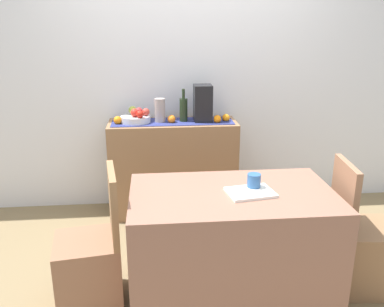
{
  "coord_description": "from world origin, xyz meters",
  "views": [
    {
      "loc": [
        -0.33,
        -2.71,
        1.75
      ],
      "look_at": [
        -0.03,
        0.38,
        0.75
      ],
      "focal_mm": 38.4,
      "sensor_mm": 36.0,
      "label": 1
    }
  ],
  "objects_px": {
    "wine_bottle": "(184,109)",
    "ceramic_vase": "(160,111)",
    "sideboard_console": "(173,168)",
    "fruit_bowl": "(136,119)",
    "coffee_maker": "(203,103)",
    "dining_table": "(231,244)",
    "chair_by_corner": "(362,251)",
    "chair_near_window": "(91,266)",
    "coffee_cup": "(254,182)",
    "open_book": "(250,192)"
  },
  "relations": [
    {
      "from": "fruit_bowl",
      "to": "ceramic_vase",
      "type": "height_order",
      "value": "ceramic_vase"
    },
    {
      "from": "fruit_bowl",
      "to": "dining_table",
      "type": "height_order",
      "value": "fruit_bowl"
    },
    {
      "from": "dining_table",
      "to": "coffee_cup",
      "type": "bearing_deg",
      "value": 11.17
    },
    {
      "from": "chair_near_window",
      "to": "sideboard_console",
      "type": "bearing_deg",
      "value": 65.36
    },
    {
      "from": "ceramic_vase",
      "to": "sideboard_console",
      "type": "bearing_deg",
      "value": 0.0
    },
    {
      "from": "wine_bottle",
      "to": "ceramic_vase",
      "type": "height_order",
      "value": "wine_bottle"
    },
    {
      "from": "chair_by_corner",
      "to": "fruit_bowl",
      "type": "bearing_deg",
      "value": 139.84
    },
    {
      "from": "sideboard_console",
      "to": "coffee_maker",
      "type": "height_order",
      "value": "coffee_maker"
    },
    {
      "from": "coffee_maker",
      "to": "chair_near_window",
      "type": "distance_m",
      "value": 1.75
    },
    {
      "from": "ceramic_vase",
      "to": "chair_by_corner",
      "type": "xyz_separation_m",
      "value": [
        1.33,
        -1.3,
        -0.73
      ]
    },
    {
      "from": "fruit_bowl",
      "to": "chair_by_corner",
      "type": "distance_m",
      "value": 2.13
    },
    {
      "from": "coffee_maker",
      "to": "dining_table",
      "type": "height_order",
      "value": "coffee_maker"
    },
    {
      "from": "fruit_bowl",
      "to": "sideboard_console",
      "type": "bearing_deg",
      "value": 0.0
    },
    {
      "from": "wine_bottle",
      "to": "ceramic_vase",
      "type": "xyz_separation_m",
      "value": [
        -0.21,
        0.0,
        -0.01
      ]
    },
    {
      "from": "open_book",
      "to": "chair_by_corner",
      "type": "height_order",
      "value": "chair_by_corner"
    },
    {
      "from": "ceramic_vase",
      "to": "coffee_cup",
      "type": "relative_size",
      "value": 2.07
    },
    {
      "from": "fruit_bowl",
      "to": "chair_by_corner",
      "type": "bearing_deg",
      "value": -40.16
    },
    {
      "from": "wine_bottle",
      "to": "dining_table",
      "type": "height_order",
      "value": "wine_bottle"
    },
    {
      "from": "ceramic_vase",
      "to": "dining_table",
      "type": "distance_m",
      "value": 1.51
    },
    {
      "from": "dining_table",
      "to": "open_book",
      "type": "relative_size",
      "value": 4.58
    },
    {
      "from": "dining_table",
      "to": "sideboard_console",
      "type": "bearing_deg",
      "value": 103.26
    },
    {
      "from": "chair_near_window",
      "to": "fruit_bowl",
      "type": "bearing_deg",
      "value": 78.5
    },
    {
      "from": "fruit_bowl",
      "to": "open_book",
      "type": "bearing_deg",
      "value": -61.02
    },
    {
      "from": "wine_bottle",
      "to": "open_book",
      "type": "distance_m",
      "value": 1.4
    },
    {
      "from": "fruit_bowl",
      "to": "open_book",
      "type": "height_order",
      "value": "fruit_bowl"
    },
    {
      "from": "dining_table",
      "to": "open_book",
      "type": "distance_m",
      "value": 0.39
    },
    {
      "from": "wine_bottle",
      "to": "open_book",
      "type": "bearing_deg",
      "value": -76.94
    },
    {
      "from": "chair_near_window",
      "to": "ceramic_vase",
      "type": "bearing_deg",
      "value": 69.57
    },
    {
      "from": "dining_table",
      "to": "chair_near_window",
      "type": "xyz_separation_m",
      "value": [
        -0.91,
        0.0,
        -0.1
      ]
    },
    {
      "from": "ceramic_vase",
      "to": "coffee_cup",
      "type": "height_order",
      "value": "ceramic_vase"
    },
    {
      "from": "dining_table",
      "to": "chair_near_window",
      "type": "distance_m",
      "value": 0.91
    },
    {
      "from": "sideboard_console",
      "to": "coffee_maker",
      "type": "relative_size",
      "value": 3.51
    },
    {
      "from": "coffee_maker",
      "to": "ceramic_vase",
      "type": "bearing_deg",
      "value": 180.0
    },
    {
      "from": "fruit_bowl",
      "to": "dining_table",
      "type": "xyz_separation_m",
      "value": [
        0.64,
        -1.31,
        -0.55
      ]
    },
    {
      "from": "sideboard_console",
      "to": "ceramic_vase",
      "type": "xyz_separation_m",
      "value": [
        -0.11,
        0.0,
        0.55
      ]
    },
    {
      "from": "coffee_maker",
      "to": "ceramic_vase",
      "type": "relative_size",
      "value": 1.53
    },
    {
      "from": "open_book",
      "to": "chair_near_window",
      "type": "height_order",
      "value": "chair_near_window"
    },
    {
      "from": "ceramic_vase",
      "to": "wine_bottle",
      "type": "bearing_deg",
      "value": 0.0
    },
    {
      "from": "ceramic_vase",
      "to": "chair_by_corner",
      "type": "relative_size",
      "value": 0.24
    },
    {
      "from": "coffee_cup",
      "to": "coffee_maker",
      "type": "bearing_deg",
      "value": 97.66
    },
    {
      "from": "dining_table",
      "to": "wine_bottle",
      "type": "bearing_deg",
      "value": 99.03
    },
    {
      "from": "sideboard_console",
      "to": "dining_table",
      "type": "distance_m",
      "value": 1.34
    },
    {
      "from": "wine_bottle",
      "to": "coffee_cup",
      "type": "xyz_separation_m",
      "value": [
        0.35,
        -1.28,
        -0.21
      ]
    },
    {
      "from": "coffee_maker",
      "to": "ceramic_vase",
      "type": "distance_m",
      "value": 0.39
    },
    {
      "from": "sideboard_console",
      "to": "fruit_bowl",
      "type": "height_order",
      "value": "fruit_bowl"
    },
    {
      "from": "ceramic_vase",
      "to": "dining_table",
      "type": "height_order",
      "value": "ceramic_vase"
    },
    {
      "from": "ceramic_vase",
      "to": "chair_near_window",
      "type": "bearing_deg",
      "value": -110.43
    },
    {
      "from": "sideboard_console",
      "to": "chair_by_corner",
      "type": "bearing_deg",
      "value": -47.07
    },
    {
      "from": "fruit_bowl",
      "to": "coffee_maker",
      "type": "height_order",
      "value": "coffee_maker"
    },
    {
      "from": "fruit_bowl",
      "to": "wine_bottle",
      "type": "xyz_separation_m",
      "value": [
        0.43,
        0.0,
        0.08
      ]
    }
  ]
}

